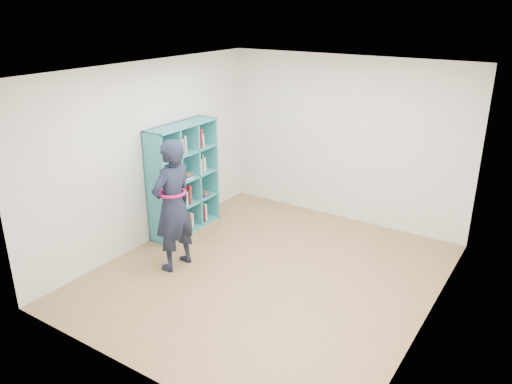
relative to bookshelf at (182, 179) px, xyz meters
The scene contains 9 objects.
floor 2.07m from the bookshelf, 14.79° to the right, with size 4.50×4.50×0.00m, color olive.
ceiling 2.61m from the bookshelf, 14.79° to the right, with size 4.50×4.50×0.00m, color white.
wall_left 0.71m from the bookshelf, 108.63° to the right, with size 0.02×4.50×2.60m, color silver.
wall_right 3.90m from the bookshelf, ahead, with size 0.02×4.50×2.60m, color silver.
wall_back 2.59m from the bookshelf, 43.87° to the left, with size 4.00×0.02×2.60m, color silver.
wall_front 3.33m from the bookshelf, 56.12° to the right, with size 4.00×0.02×2.60m, color silver.
bookshelf is the anchor object (origin of this frame).
person 1.20m from the bookshelf, 54.66° to the right, with size 0.46×0.67×1.76m.
smartphone 1.06m from the bookshelf, 57.33° to the right, with size 0.02×0.09×0.13m.
Camera 1 is at (2.99, -4.86, 3.32)m, focal length 35.00 mm.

